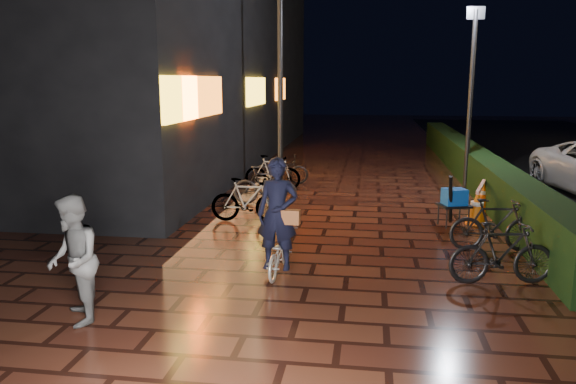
% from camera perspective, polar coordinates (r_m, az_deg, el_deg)
% --- Properties ---
extents(ground, '(80.00, 80.00, 0.00)m').
position_cam_1_polar(ground, '(9.81, 6.26, -6.36)').
color(ground, '#381911').
rests_on(ground, ground).
extents(hedge, '(0.70, 20.00, 1.00)m').
position_cam_1_polar(hedge, '(17.77, 18.01, 2.78)').
color(hedge, black).
rests_on(hedge, ground).
extents(bystander_person, '(0.92, 0.98, 1.61)m').
position_cam_1_polar(bystander_person, '(7.37, -20.99, -6.51)').
color(bystander_person, '#5B5B5D').
rests_on(bystander_person, ground).
extents(storefront_block, '(12.09, 22.00, 9.00)m').
position_cam_1_polar(storefront_block, '(23.08, -17.37, 14.62)').
color(storefront_block, black).
rests_on(storefront_block, ground).
extents(lamp_post_hedge, '(0.46, 0.14, 4.83)m').
position_cam_1_polar(lamp_post_hedge, '(15.95, 18.09, 9.66)').
color(lamp_post_hedge, black).
rests_on(lamp_post_hedge, ground).
extents(lamp_post_sf, '(0.54, 0.15, 5.73)m').
position_cam_1_polar(lamp_post_sf, '(16.52, -0.78, 11.96)').
color(lamp_post_sf, black).
rests_on(lamp_post_sf, ground).
extents(cyclist, '(0.68, 1.31, 1.84)m').
position_cam_1_polar(cyclist, '(8.60, -0.99, -4.09)').
color(cyclist, silver).
rests_on(cyclist, ground).
extents(traffic_barrier, '(0.84, 1.76, 0.72)m').
position_cam_1_polar(traffic_barrier, '(13.04, 18.93, -0.85)').
color(traffic_barrier, orange).
rests_on(traffic_barrier, ground).
extents(cart_assembly, '(0.72, 0.77, 1.13)m').
position_cam_1_polar(cart_assembly, '(11.97, 16.51, -0.68)').
color(cart_assembly, black).
rests_on(cart_assembly, ground).
extents(parked_bikes_storefront, '(1.74, 5.07, 0.94)m').
position_cam_1_polar(parked_bikes_storefront, '(14.35, -2.02, 1.23)').
color(parked_bikes_storefront, black).
rests_on(parked_bikes_storefront, ground).
extents(parked_bikes_hedge, '(1.85, 2.30, 0.94)m').
position_cam_1_polar(parked_bikes_hedge, '(9.66, 20.57, -4.40)').
color(parked_bikes_hedge, black).
rests_on(parked_bikes_hedge, ground).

